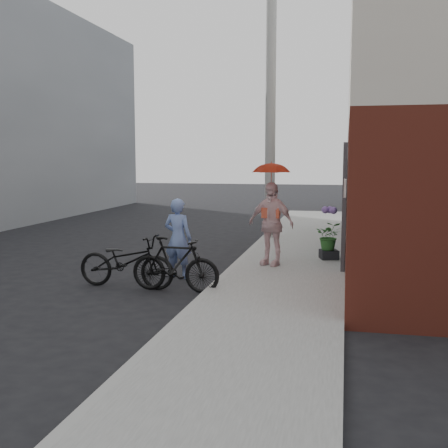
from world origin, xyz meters
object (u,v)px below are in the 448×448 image
(utility_pole, at_px, (271,115))
(kimono_woman, at_px, (271,224))
(bike_left, at_px, (126,261))
(bike_right, at_px, (175,264))
(planter, at_px, (329,254))
(officer, at_px, (178,238))

(utility_pole, height_order, kimono_woman, utility_pole)
(kimono_woman, bearing_deg, utility_pole, 118.60)
(bike_left, relative_size, bike_right, 1.13)
(utility_pole, bearing_deg, bike_left, -105.77)
(bike_right, height_order, kimono_woman, kimono_woman)
(utility_pole, distance_m, planter, 4.88)
(utility_pole, distance_m, bike_right, 7.06)
(bike_left, distance_m, bike_right, 0.96)
(bike_left, bearing_deg, bike_right, -93.21)
(bike_right, bearing_deg, officer, 18.58)
(planter, bearing_deg, officer, -144.34)
(officer, distance_m, kimono_woman, 2.00)
(bike_left, bearing_deg, officer, -29.33)
(utility_pole, bearing_deg, planter, -61.14)
(bike_right, bearing_deg, planter, -34.56)
(utility_pole, height_order, planter, utility_pole)
(officer, bearing_deg, planter, -134.42)
(kimono_woman, bearing_deg, planter, 60.00)
(utility_pole, relative_size, bike_right, 4.34)
(planter, bearing_deg, kimono_woman, -140.62)
(officer, distance_m, bike_left, 1.25)
(kimono_woman, distance_m, planter, 1.69)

